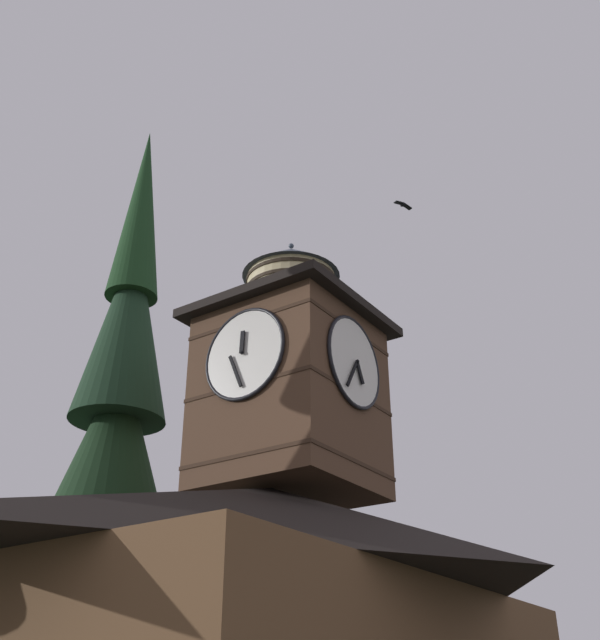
% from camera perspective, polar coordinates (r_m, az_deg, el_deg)
% --- Properties ---
extents(clock_tower, '(4.61, 4.61, 7.52)m').
position_cam_1_polar(clock_tower, '(20.79, -0.70, -4.30)').
color(clock_tower, brown).
rests_on(clock_tower, building_main).
extents(pine_tree_behind, '(5.36, 5.36, 21.27)m').
position_cam_1_polar(pine_tree_behind, '(23.45, -13.93, -11.91)').
color(pine_tree_behind, '#473323').
rests_on(pine_tree_behind, ground_plane).
extents(moon, '(2.29, 2.29, 2.29)m').
position_cam_1_polar(moon, '(56.71, -20.93, -18.74)').
color(moon, silver).
extents(flying_bird_high, '(0.70, 0.36, 0.11)m').
position_cam_1_polar(flying_bird_high, '(25.25, 7.61, 8.45)').
color(flying_bird_high, black).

